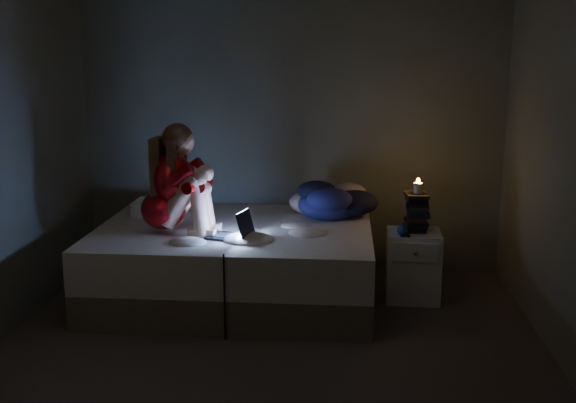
# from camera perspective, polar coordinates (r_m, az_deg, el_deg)

# --- Properties ---
(floor) EXTENTS (3.60, 3.80, 0.02)m
(floor) POSITION_cam_1_polar(r_m,az_deg,el_deg) (4.34, -1.82, -13.44)
(floor) COLOR #362E2B
(floor) RESTS_ON ground
(wall_back) EXTENTS (3.60, 0.02, 2.60)m
(wall_back) POSITION_cam_1_polar(r_m,az_deg,el_deg) (5.83, 0.27, 6.78)
(wall_back) COLOR slate
(wall_back) RESTS_ON ground
(wall_front) EXTENTS (3.60, 0.02, 2.60)m
(wall_front) POSITION_cam_1_polar(r_m,az_deg,el_deg) (2.10, -8.11, -4.06)
(wall_front) COLOR slate
(wall_front) RESTS_ON ground
(bed) EXTENTS (2.08, 1.56, 0.57)m
(bed) POSITION_cam_1_polar(r_m,az_deg,el_deg) (5.29, -4.46, -5.11)
(bed) COLOR #B8B2A7
(bed) RESTS_ON ground
(pillow) EXTENTS (0.40, 0.29, 0.12)m
(pillow) POSITION_cam_1_polar(r_m,az_deg,el_deg) (5.66, -10.78, -0.49)
(pillow) COLOR silver
(pillow) RESTS_ON bed
(woman) EXTENTS (0.53, 0.37, 0.82)m
(woman) POSITION_cam_1_polar(r_m,az_deg,el_deg) (5.03, -10.55, 1.96)
(woman) COLOR #7F000B
(woman) RESTS_ON bed
(laptop) EXTENTS (0.36, 0.29, 0.22)m
(laptop) POSITION_cam_1_polar(r_m,az_deg,el_deg) (4.86, -5.03, -1.84)
(laptop) COLOR black
(laptop) RESTS_ON bed
(clothes_pile) EXTENTS (0.61, 0.53, 0.31)m
(clothes_pile) POSITION_cam_1_polar(r_m,az_deg,el_deg) (5.44, 3.43, 0.25)
(clothes_pile) COLOR #1F244E
(clothes_pile) RESTS_ON bed
(nightstand) EXTENTS (0.41, 0.37, 0.54)m
(nightstand) POSITION_cam_1_polar(r_m,az_deg,el_deg) (5.33, 10.48, -5.34)
(nightstand) COLOR silver
(nightstand) RESTS_ON ground
(book_stack) EXTENTS (0.19, 0.25, 0.29)m
(book_stack) POSITION_cam_1_polar(r_m,az_deg,el_deg) (5.26, 10.82, -0.88)
(book_stack) COLOR black
(book_stack) RESTS_ON nightstand
(candle) EXTENTS (0.07, 0.07, 0.08)m
(candle) POSITION_cam_1_polar(r_m,az_deg,el_deg) (5.22, 10.90, 1.10)
(candle) COLOR beige
(candle) RESTS_ON book_stack
(phone) EXTENTS (0.08, 0.15, 0.01)m
(phone) POSITION_cam_1_polar(r_m,az_deg,el_deg) (5.15, 9.81, -2.73)
(phone) COLOR black
(phone) RESTS_ON nightstand
(blue_orb) EXTENTS (0.08, 0.08, 0.08)m
(blue_orb) POSITION_cam_1_polar(r_m,az_deg,el_deg) (5.12, 9.65, -2.44)
(blue_orb) COLOR navy
(blue_orb) RESTS_ON nightstand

